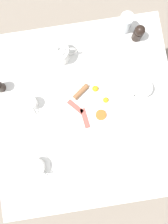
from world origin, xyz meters
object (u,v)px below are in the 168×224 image
at_px(water_glass_tall, 125,23).
at_px(teapot_near, 59,53).
at_px(breakfast_plate, 91,103).
at_px(spoon_for_tea, 17,137).
at_px(teacup_with_saucer_right, 142,89).
at_px(creamer_jug, 31,103).
at_px(pepper_grinder, 139,33).
at_px(fork_by_plate, 8,57).
at_px(knife_by_plate, 79,162).
at_px(teacup_with_saucer_left, 36,168).
at_px(napkin_folded, 140,140).

bearing_deg(water_glass_tall, teapot_near, -74.65).
bearing_deg(breakfast_plate, spoon_for_tea, -73.93).
bearing_deg(teacup_with_saucer_right, teapot_near, -122.22).
distance_m(water_glass_tall, creamer_jug, 0.63).
xyz_separation_m(teacup_with_saucer_right, pepper_grinder, (-0.29, 0.03, 0.03)).
bearing_deg(water_glass_tall, fork_by_plate, -84.67).
bearing_deg(breakfast_plate, knife_by_plate, -19.55).
bearing_deg(teacup_with_saucer_left, teacup_with_saucer_right, 117.67).
bearing_deg(water_glass_tall, knife_by_plate, -27.17).
bearing_deg(teacup_with_saucer_right, fork_by_plate, -113.31).
xyz_separation_m(teacup_with_saucer_left, pepper_grinder, (-0.60, 0.62, 0.03)).
distance_m(teacup_with_saucer_left, water_glass_tall, 0.86).
bearing_deg(knife_by_plate, teacup_with_saucer_right, 130.53).
distance_m(napkin_folded, fork_by_plate, 0.83).
distance_m(breakfast_plate, pepper_grinder, 0.44).
distance_m(fork_by_plate, spoon_for_tea, 0.43).
height_order(teacup_with_saucer_left, water_glass_tall, water_glass_tall).
bearing_deg(breakfast_plate, water_glass_tall, 147.52).
xyz_separation_m(fork_by_plate, spoon_for_tea, (0.43, -0.01, 0.00)).
bearing_deg(spoon_for_tea, teapot_near, 144.40).
relative_size(teapot_near, pepper_grinder, 1.79).
height_order(creamer_jug, knife_by_plate, creamer_jug).
xyz_separation_m(teacup_with_saucer_left, knife_by_plate, (0.01, 0.22, -0.03)).
distance_m(teapot_near, teacup_with_saucer_left, 0.59).
height_order(teacup_with_saucer_right, fork_by_plate, teacup_with_saucer_right).
bearing_deg(breakfast_plate, teacup_with_saucer_left, -48.57).
xyz_separation_m(pepper_grinder, napkin_folded, (0.54, -0.07, -0.05)).
relative_size(water_glass_tall, napkin_folded, 0.64).
xyz_separation_m(water_glass_tall, fork_by_plate, (0.06, -0.64, -0.06)).
relative_size(breakfast_plate, teacup_with_saucer_right, 2.26).
bearing_deg(pepper_grinder, spoon_for_tea, -58.47).
xyz_separation_m(teacup_with_saucer_left, creamer_jug, (-0.32, 0.02, 0.00)).
bearing_deg(spoon_for_tea, napkin_folded, 79.83).
relative_size(teapot_near, water_glass_tall, 1.66).
bearing_deg(fork_by_plate, teapot_near, 81.75).
height_order(teacup_with_saucer_left, pepper_grinder, pepper_grinder).
xyz_separation_m(teacup_with_saucer_right, napkin_folded, (0.26, -0.05, -0.03)).
height_order(breakfast_plate, fork_by_plate, breakfast_plate).
height_order(teacup_with_saucer_right, water_glass_tall, water_glass_tall).
height_order(napkin_folded, fork_by_plate, napkin_folded).
bearing_deg(spoon_for_tea, teacup_with_saucer_left, 26.85).
distance_m(pepper_grinder, napkin_folded, 0.55).
relative_size(fork_by_plate, knife_by_plate, 0.71).
bearing_deg(teapot_near, napkin_folded, 125.19).
bearing_deg(teacup_with_saucer_right, napkin_folded, -10.23).
height_order(pepper_grinder, fork_by_plate, pepper_grinder).
xyz_separation_m(breakfast_plate, napkin_folded, (0.23, 0.22, -0.00)).
xyz_separation_m(teapot_near, creamer_jug, (0.23, -0.18, -0.02)).
distance_m(teacup_with_saucer_right, pepper_grinder, 0.29).
height_order(teacup_with_saucer_left, creamer_jug, same).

